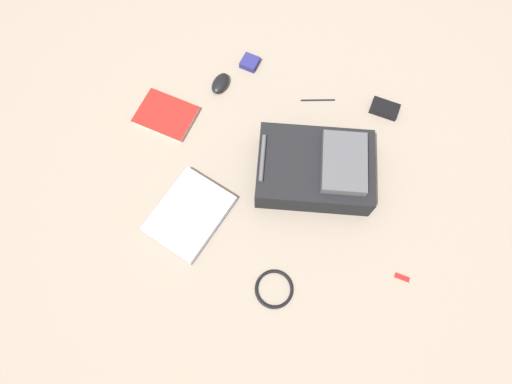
# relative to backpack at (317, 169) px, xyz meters

# --- Properties ---
(ground_plane) EXTENTS (3.87, 3.87, 0.00)m
(ground_plane) POSITION_rel_backpack_xyz_m (-0.09, 0.17, -0.07)
(ground_plane) COLOR gray
(backpack) EXTENTS (0.37, 0.48, 0.16)m
(backpack) POSITION_rel_backpack_xyz_m (0.00, 0.00, 0.00)
(backpack) COLOR black
(backpack) RESTS_ON ground_plane
(laptop) EXTENTS (0.37, 0.33, 0.03)m
(laptop) POSITION_rel_backpack_xyz_m (-0.27, 0.44, -0.05)
(laptop) COLOR #929296
(laptop) RESTS_ON ground_plane
(book_comic) EXTENTS (0.22, 0.26, 0.02)m
(book_comic) POSITION_rel_backpack_xyz_m (0.12, 0.66, -0.06)
(book_comic) COLOR silver
(book_comic) RESTS_ON ground_plane
(computer_mouse) EXTENTS (0.12, 0.08, 0.04)m
(computer_mouse) POSITION_rel_backpack_xyz_m (0.32, 0.47, -0.05)
(computer_mouse) COLOR black
(computer_mouse) RESTS_ON ground_plane
(cable_coil) EXTENTS (0.14, 0.14, 0.01)m
(cable_coil) POSITION_rel_backpack_xyz_m (-0.47, 0.06, -0.06)
(cable_coil) COLOR black
(cable_coil) RESTS_ON ground_plane
(power_brick) EXTENTS (0.09, 0.12, 0.03)m
(power_brick) POSITION_rel_backpack_xyz_m (0.36, -0.23, -0.05)
(power_brick) COLOR black
(power_brick) RESTS_ON ground_plane
(pen_black) EXTENTS (0.04, 0.14, 0.01)m
(pen_black) POSITION_rel_backpack_xyz_m (0.34, 0.05, -0.06)
(pen_black) COLOR black
(pen_black) RESTS_ON ground_plane
(earbud_pouch) EXTENTS (0.08, 0.08, 0.03)m
(earbud_pouch) POSITION_rel_backpack_xyz_m (0.45, 0.37, -0.05)
(earbud_pouch) COLOR navy
(earbud_pouch) RESTS_ON ground_plane
(usb_stick) EXTENTS (0.03, 0.06, 0.01)m
(usb_stick) POSITION_rel_backpack_xyz_m (-0.33, -0.39, -0.06)
(usb_stick) COLOR #B21919
(usb_stick) RESTS_ON ground_plane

